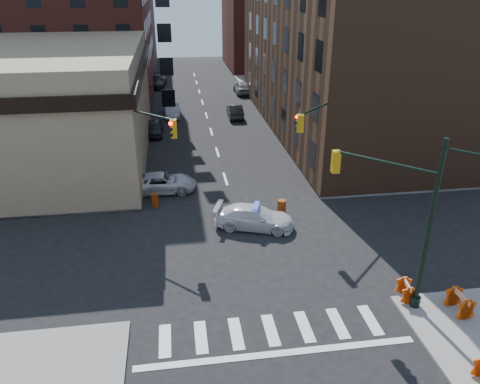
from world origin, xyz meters
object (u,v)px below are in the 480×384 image
object	(u,v)px
pickup	(162,183)
parked_car_wnear	(154,128)
pedestrian_b	(101,177)
police_car	(254,217)
barricade_nw_a	(134,188)
parked_car_enear	(235,111)
barricade_se_a	(406,290)
barrel_road	(282,207)
pedestrian_a	(75,188)
barrel_bank	(155,200)
parked_car_wfar	(172,110)

from	to	relation	value
pickup	parked_car_wnear	size ratio (longest dim) A/B	1.19
pedestrian_b	police_car	bearing A→B (deg)	-59.07
barricade_nw_a	pedestrian_b	bearing A→B (deg)	149.32
parked_car_enear	barricade_se_a	xyz separation A→B (m)	(3.63, -32.51, -0.14)
barricade_nw_a	barrel_road	bearing A→B (deg)	-22.49
pickup	barricade_se_a	xyz separation A→B (m)	(11.34, -14.10, -0.11)
pedestrian_a	pedestrian_b	world-z (taller)	pedestrian_b
pedestrian_b	barrel_road	world-z (taller)	pedestrian_b
barrel_road	police_car	bearing A→B (deg)	-143.07
pedestrian_b	barricade_nw_a	world-z (taller)	pedestrian_b
barricade_se_a	police_car	bearing A→B (deg)	44.38
barrel_bank	pedestrian_b	bearing A→B (deg)	141.47
police_car	pickup	xyz separation A→B (m)	(-5.56, 6.13, -0.02)
barrel_road	pedestrian_b	bearing A→B (deg)	155.76
parked_car_wfar	barrel_bank	xyz separation A→B (m)	(-1.44, -21.91, -0.27)
pedestrian_a	pedestrian_b	distance (m)	2.24
parked_car_wfar	pedestrian_b	bearing A→B (deg)	-107.41
pedestrian_a	barricade_se_a	bearing A→B (deg)	-39.21
pedestrian_a	barrel_bank	world-z (taller)	pedestrian_a
police_car	pickup	world-z (taller)	police_car
barricade_se_a	pickup	bearing A→B (deg)	47.25
barrel_road	barricade_nw_a	distance (m)	10.20
pickup	barricade_nw_a	xyz separation A→B (m)	(-1.83, -0.70, -0.01)
parked_car_wnear	pedestrian_b	world-z (taller)	pedestrian_b
parked_car_wnear	barricade_nw_a	world-z (taller)	parked_car_wnear
pedestrian_a	parked_car_wfar	bearing A→B (deg)	70.40
barricade_nw_a	barricade_se_a	bearing A→B (deg)	-45.51
parked_car_wnear	barricade_se_a	world-z (taller)	parked_car_wnear
parked_car_enear	pedestrian_b	bearing A→B (deg)	57.04
pedestrian_b	barrel_bank	bearing A→B (deg)	-62.60
barrel_road	barricade_nw_a	world-z (taller)	barricade_nw_a
barrel_bank	barricade_nw_a	distance (m)	2.14
parked_car_wfar	pedestrian_a	xyz separation A→B (m)	(-6.70, -20.57, 0.36)
parked_car_wnear	barrel_bank	xyz separation A→B (m)	(0.37, -15.55, -0.25)
pedestrian_a	pedestrian_b	xyz separation A→B (m)	(1.48, 1.68, 0.01)
parked_car_wnear	barricade_se_a	xyz separation A→B (m)	(12.14, -27.36, -0.13)
parked_car_wnear	barricade_nw_a	distance (m)	13.99
parked_car_enear	pickup	bearing A→B (deg)	68.29
parked_car_wnear	pedestrian_b	size ratio (longest dim) A/B	2.18
barrel_bank	barricade_nw_a	xyz separation A→B (m)	(-1.40, 1.60, 0.22)
parked_car_enear	parked_car_wfar	bearing A→B (deg)	-9.14
police_car	parked_car_wnear	distance (m)	20.40
pedestrian_b	barrel_bank	size ratio (longest dim) A/B	2.10
pickup	parked_car_enear	distance (m)	19.96
pickup	parked_car_wfar	bearing A→B (deg)	-2.13
pickup	barricade_nw_a	bearing A→B (deg)	111.70
pickup	pedestrian_b	distance (m)	4.29
barrel_bank	barricade_se_a	xyz separation A→B (m)	(11.77, -11.80, 0.12)
pedestrian_b	barricade_se_a	world-z (taller)	pedestrian_b
parked_car_wnear	pedestrian_a	distance (m)	15.04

